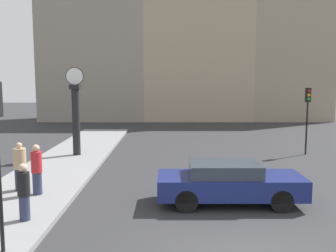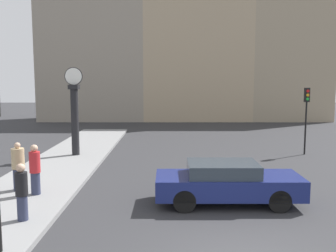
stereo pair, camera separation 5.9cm
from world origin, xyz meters
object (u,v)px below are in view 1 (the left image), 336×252
street_clock (75,114)px  pedestrian_black_jacket (23,192)px  traffic_light_far (307,107)px  sedan_car (228,182)px  pedestrian_tan_coat (19,167)px  pedestrian_red_top (36,170)px

street_clock → pedestrian_black_jacket: size_ratio=2.82×
street_clock → traffic_light_far: bearing=4.0°
traffic_light_far → street_clock: 12.25m
sedan_car → pedestrian_tan_coat: bearing=171.7°
sedan_car → pedestrian_red_top: pedestrian_red_top is taller
sedan_car → street_clock: size_ratio=1.04×
pedestrian_red_top → sedan_car: bearing=-4.8°
pedestrian_black_jacket → street_clock: bearing=94.9°
pedestrian_red_top → pedestrian_tan_coat: pedestrian_red_top is taller
street_clock → pedestrian_red_top: 6.92m
pedestrian_tan_coat → pedestrian_black_jacket: bearing=-66.7°
street_clock → pedestrian_black_jacket: 9.30m
street_clock → pedestrian_red_top: street_clock is taller
traffic_light_far → street_clock: street_clock is taller
sedan_car → traffic_light_far: bearing=56.1°
sedan_car → pedestrian_tan_coat: pedestrian_tan_coat is taller
sedan_car → traffic_light_far: 10.04m
traffic_light_far → pedestrian_black_jacket: (-11.43, -10.02, -1.63)m
pedestrian_red_top → pedestrian_black_jacket: pedestrian_red_top is taller
street_clock → pedestrian_black_jacket: (0.78, -9.17, -1.33)m
sedan_car → street_clock: 10.07m
traffic_light_far → street_clock: size_ratio=0.80×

